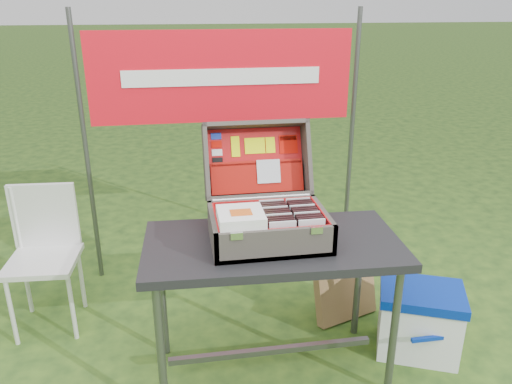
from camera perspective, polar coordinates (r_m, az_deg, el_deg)
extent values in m
plane|color=#203C18|center=(2.64, -0.58, -19.90)|extent=(80.00, 80.00, 0.00)
cube|color=black|center=(2.26, 1.92, -6.10)|extent=(1.18, 0.62, 0.04)
cylinder|color=#59595B|center=(2.23, -10.78, -17.93)|extent=(0.04, 0.04, 0.68)
cylinder|color=#59595B|center=(2.41, 15.49, -15.07)|extent=(0.04, 0.04, 0.68)
cylinder|color=#59595B|center=(2.61, -10.65, -11.64)|extent=(0.04, 0.04, 0.68)
cylinder|color=#59595B|center=(2.76, 11.62, -9.71)|extent=(0.04, 0.04, 0.68)
cube|color=#59595B|center=(2.58, 1.76, -17.66)|extent=(1.00, 0.03, 0.03)
cube|color=#534E47|center=(2.25, 1.45, -5.42)|extent=(0.52, 0.37, 0.02)
cube|color=#534E47|center=(2.07, 2.36, -6.07)|extent=(0.52, 0.02, 0.14)
cube|color=#534E47|center=(2.38, 0.68, -2.30)|extent=(0.52, 0.02, 0.14)
cube|color=#534E47|center=(2.19, -4.95, -4.49)|extent=(0.02, 0.37, 0.14)
cube|color=#534E47|center=(2.28, 7.62, -3.59)|extent=(0.02, 0.37, 0.14)
cube|color=red|center=(2.24, 1.45, -5.12)|extent=(0.48, 0.33, 0.01)
cube|color=silver|center=(2.01, -2.22, -5.05)|extent=(0.05, 0.01, 0.03)
cube|color=silver|center=(2.07, 6.97, -4.36)|extent=(0.05, 0.01, 0.03)
cylinder|color=silver|center=(2.36, 0.64, -0.66)|extent=(0.47, 0.02, 0.02)
cube|color=#534E47|center=(2.49, -0.10, 3.57)|extent=(0.52, 0.16, 0.35)
cube|color=#534E47|center=(2.45, -0.13, 7.73)|extent=(0.52, 0.14, 0.07)
cube|color=#534E47|center=(2.43, 0.36, -0.43)|extent=(0.52, 0.14, 0.07)
cube|color=#534E47|center=(2.41, -5.73, 3.37)|extent=(0.02, 0.27, 0.39)
cube|color=#534E47|center=(2.49, 5.78, 3.93)|extent=(0.02, 0.27, 0.39)
cube|color=red|center=(2.48, -0.05, 3.59)|extent=(0.47, 0.13, 0.30)
cube|color=red|center=(2.07, 2.30, -5.66)|extent=(0.48, 0.01, 0.12)
cube|color=red|center=(2.36, 0.73, -2.19)|extent=(0.48, 0.01, 0.12)
cube|color=red|center=(2.19, -4.61, -4.23)|extent=(0.01, 0.33, 0.12)
cube|color=red|center=(2.27, 7.31, -3.38)|extent=(0.01, 0.33, 0.12)
cube|color=#980F08|center=(2.46, 0.14, 1.64)|extent=(0.46, 0.08, 0.15)
cube|color=#980F08|center=(2.45, 0.05, 3.37)|extent=(0.45, 0.03, 0.03)
cube|color=silver|center=(2.45, 1.44, 2.37)|extent=(0.12, 0.05, 0.11)
cube|color=#1933B2|center=(2.46, -4.58, 6.37)|extent=(0.05, 0.01, 0.03)
cube|color=#C50B00|center=(2.46, -4.53, 5.44)|extent=(0.05, 0.01, 0.03)
cube|color=white|center=(2.46, -4.47, 4.52)|extent=(0.05, 0.01, 0.03)
cube|color=black|center=(2.45, -4.41, 3.59)|extent=(0.05, 0.01, 0.03)
cube|color=#EAFE04|center=(2.47, -2.36, 5.21)|extent=(0.04, 0.04, 0.10)
cube|color=#EAFE04|center=(2.48, -0.13, 5.31)|extent=(0.10, 0.03, 0.07)
cube|color=#EAFE04|center=(2.49, 1.65, 5.39)|extent=(0.05, 0.03, 0.07)
cube|color=#C50B00|center=(2.51, 3.73, 5.47)|extent=(0.09, 0.04, 0.09)
cube|color=black|center=(2.52, 3.69, 6.15)|extent=(0.08, 0.01, 0.02)
cube|color=silver|center=(2.09, 3.05, -5.02)|extent=(0.11, 0.01, 0.13)
cube|color=black|center=(2.11, 2.93, -4.78)|extent=(0.11, 0.01, 0.13)
cube|color=black|center=(2.13, 2.82, -4.55)|extent=(0.11, 0.01, 0.13)
cube|color=black|center=(2.15, 2.70, -4.32)|extent=(0.11, 0.01, 0.13)
cube|color=silver|center=(2.17, 2.59, -4.09)|extent=(0.11, 0.01, 0.13)
cube|color=black|center=(2.18, 2.48, -3.87)|extent=(0.11, 0.01, 0.13)
cube|color=black|center=(2.20, 2.38, -3.65)|extent=(0.11, 0.01, 0.13)
cube|color=black|center=(2.22, 2.27, -3.43)|extent=(0.11, 0.01, 0.13)
cube|color=silver|center=(2.24, 2.17, -3.22)|extent=(0.11, 0.01, 0.13)
cube|color=black|center=(2.26, 2.07, -3.01)|extent=(0.11, 0.01, 0.13)
cube|color=black|center=(2.27, 1.97, -2.81)|extent=(0.11, 0.01, 0.13)
cube|color=black|center=(2.29, 1.87, -2.61)|extent=(0.11, 0.01, 0.13)
cube|color=silver|center=(2.31, 1.77, -2.41)|extent=(0.11, 0.01, 0.13)
cube|color=silver|center=(2.12, 6.35, -4.76)|extent=(0.11, 0.01, 0.13)
cube|color=black|center=(2.14, 6.20, -4.52)|extent=(0.11, 0.01, 0.13)
cube|color=black|center=(2.16, 6.06, -4.30)|extent=(0.11, 0.01, 0.13)
cube|color=black|center=(2.18, 5.92, -4.07)|extent=(0.11, 0.01, 0.13)
cube|color=silver|center=(2.19, 5.79, -3.85)|extent=(0.11, 0.01, 0.13)
cube|color=black|center=(2.21, 5.65, -3.63)|extent=(0.11, 0.01, 0.13)
cube|color=black|center=(2.23, 5.52, -3.42)|extent=(0.11, 0.01, 0.13)
cube|color=black|center=(2.25, 5.39, -3.21)|extent=(0.11, 0.01, 0.13)
cube|color=silver|center=(2.26, 5.26, -3.00)|extent=(0.11, 0.01, 0.13)
cube|color=black|center=(2.28, 5.14, -2.80)|extent=(0.11, 0.01, 0.13)
cube|color=black|center=(2.30, 5.01, -2.59)|extent=(0.11, 0.01, 0.13)
cube|color=black|center=(2.32, 4.89, -2.40)|extent=(0.11, 0.01, 0.13)
cube|color=silver|center=(2.34, 4.77, -2.20)|extent=(0.11, 0.01, 0.13)
cube|color=white|center=(2.11, -1.75, -3.33)|extent=(0.19, 0.19, 0.00)
cube|color=white|center=(2.11, -1.75, -3.20)|extent=(0.19, 0.19, 0.00)
cube|color=white|center=(2.11, -1.75, -3.08)|extent=(0.19, 0.19, 0.00)
cube|color=white|center=(2.10, -1.75, -2.95)|extent=(0.19, 0.19, 0.00)
cube|color=white|center=(2.10, -1.76, -2.83)|extent=(0.19, 0.19, 0.00)
cube|color=white|center=(2.10, -1.76, -2.70)|extent=(0.19, 0.19, 0.00)
cube|color=white|center=(2.10, -1.76, -2.58)|extent=(0.19, 0.19, 0.00)
cube|color=white|center=(2.10, -1.76, -2.45)|extent=(0.19, 0.19, 0.00)
cube|color=white|center=(2.09, -1.76, -2.33)|extent=(0.19, 0.19, 0.00)
cube|color=#D85919|center=(2.08, -1.73, -2.34)|extent=(0.09, 0.07, 0.00)
cube|color=white|center=(2.81, 18.06, -14.16)|extent=(0.48, 0.43, 0.32)
cube|color=#062795|center=(2.72, 18.49, -11.00)|extent=(0.50, 0.45, 0.05)
cube|color=#062795|center=(2.67, 19.80, -15.42)|extent=(0.25, 0.02, 0.02)
cube|color=silver|center=(2.97, -23.18, -7.32)|extent=(0.38, 0.38, 0.03)
cube|color=silver|center=(3.04, -23.02, -2.51)|extent=(0.36, 0.05, 0.38)
cylinder|color=silver|center=(2.99, -26.17, -12.20)|extent=(0.02, 0.02, 0.41)
cylinder|color=silver|center=(2.91, -20.28, -12.17)|extent=(0.02, 0.02, 0.41)
cylinder|color=silver|center=(3.24, -24.74, -9.29)|extent=(0.02, 0.02, 0.41)
cylinder|color=silver|center=(3.16, -19.34, -9.17)|extent=(0.02, 0.02, 0.41)
cylinder|color=silver|center=(3.09, -25.75, -2.80)|extent=(0.02, 0.02, 0.38)
cylinder|color=silver|center=(3.01, -20.18, -2.52)|extent=(0.02, 0.02, 0.38)
cube|color=#957549|center=(2.96, 10.09, -10.43)|extent=(0.41, 0.27, 0.41)
cylinder|color=#59595B|center=(3.24, -18.80, 4.13)|extent=(0.03, 0.03, 1.70)
cylinder|color=#59595B|center=(3.40, 10.81, 5.62)|extent=(0.03, 0.03, 1.70)
cube|color=red|center=(3.11, -3.84, 13.01)|extent=(1.60, 0.02, 0.55)
cube|color=white|center=(3.10, -3.82, 12.98)|extent=(1.20, 0.00, 0.10)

